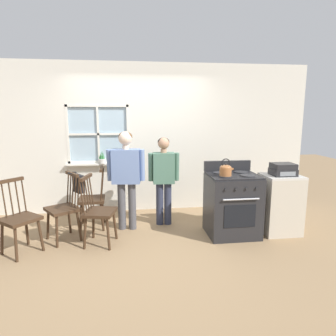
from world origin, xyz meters
The scene contains 14 objects.
ground_plane centered at (0.00, 0.00, 0.00)m, with size 16.00×16.00×0.00m, color #937551.
wall_back centered at (0.03, 1.40, 1.34)m, with size 6.40×0.16×2.70m.
chair_by_window centered at (-1.11, 0.14, 0.46)m, with size 0.57×0.57×0.98m.
chair_near_wall centered at (-0.75, 0.58, 0.46)m, with size 0.42×0.43×0.98m.
chair_center_cluster centered at (-0.61, -0.07, 0.46)m, with size 0.48×0.50×0.98m.
chair_near_stove centered at (-1.60, -0.20, 0.46)m, with size 0.58×0.58×0.98m.
person_elderly_left centered at (-0.22, 0.44, 0.94)m, with size 0.59×0.26×1.54m.
person_teen_center centered at (0.38, 0.57, 0.85)m, with size 0.50×0.23×1.43m.
stove centered at (1.34, 0.02, 0.47)m, with size 0.74×0.68×1.08m.
kettle centered at (1.18, -0.11, 1.02)m, with size 0.21×0.17×0.25m.
potted_plant centered at (-0.65, 1.31, 0.99)m, with size 0.13×0.13×0.23m.
handbag centered at (-0.92, 0.27, 0.80)m, with size 0.25×0.25×0.31m.
side_counter centered at (2.09, 0.00, 0.45)m, with size 0.55×0.50×0.90m.
stereo centered at (2.09, -0.02, 0.99)m, with size 0.34×0.29×0.18m.
Camera 1 is at (-0.17, -4.11, 1.82)m, focal length 32.00 mm.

